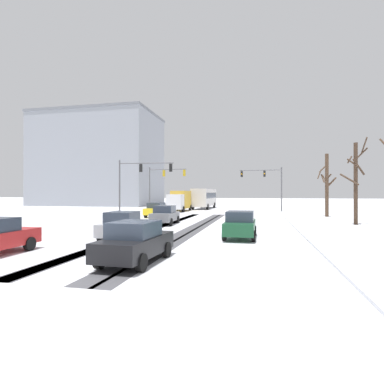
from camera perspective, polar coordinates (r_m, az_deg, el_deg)
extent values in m
plane|color=silver|center=(11.50, -21.52, -13.83)|extent=(300.00, 300.00, 0.00)
cube|color=#4C4C51|center=(24.56, -6.36, -6.51)|extent=(0.77, 30.45, 0.01)
cube|color=#4C4C51|center=(24.56, -6.34, -6.51)|extent=(0.94, 30.45, 0.01)
cube|color=#4C4C51|center=(23.84, -0.10, -6.70)|extent=(0.94, 30.45, 0.01)
cube|color=#4C4C51|center=(23.71, 1.48, -6.74)|extent=(0.74, 30.45, 0.01)
cube|color=white|center=(22.41, 24.34, -6.96)|extent=(4.00, 30.45, 0.12)
cylinder|color=#56565B|center=(45.75, -7.84, 0.51)|extent=(0.18, 0.18, 6.50)
cylinder|color=#56565B|center=(44.79, -4.53, 4.17)|extent=(5.65, 0.55, 0.12)
cube|color=#B79319|center=(44.95, -5.21, 3.45)|extent=(0.34, 0.26, 0.90)
sphere|color=black|center=(45.12, -5.13, 3.82)|extent=(0.20, 0.20, 0.20)
sphere|color=orange|center=(45.10, -5.13, 3.44)|extent=(0.20, 0.20, 0.20)
sphere|color=black|center=(45.08, -5.13, 3.06)|extent=(0.20, 0.20, 0.20)
cube|color=#B79319|center=(43.90, -1.43, 3.54)|extent=(0.34, 0.26, 0.90)
sphere|color=black|center=(44.07, -1.36, 3.92)|extent=(0.20, 0.20, 0.20)
sphere|color=orange|center=(44.05, -1.36, 3.53)|extent=(0.20, 0.20, 0.20)
sphere|color=black|center=(44.03, -1.36, 3.14)|extent=(0.20, 0.20, 0.20)
cylinder|color=#56565B|center=(47.10, 16.19, 0.50)|extent=(0.18, 0.18, 6.50)
cylinder|color=#56565B|center=(47.15, 12.49, 3.96)|extent=(6.08, 0.21, 0.12)
cube|color=black|center=(47.11, 13.23, 3.29)|extent=(0.32, 0.24, 0.90)
sphere|color=black|center=(46.97, 13.23, 3.67)|extent=(0.20, 0.20, 0.20)
sphere|color=orange|center=(46.95, 13.23, 3.30)|extent=(0.20, 0.20, 0.20)
sphere|color=black|center=(46.93, 13.23, 2.94)|extent=(0.20, 0.20, 0.20)
cube|color=black|center=(47.21, 9.16, 3.28)|extent=(0.32, 0.24, 0.90)
sphere|color=black|center=(47.07, 9.15, 3.66)|extent=(0.20, 0.20, 0.20)
sphere|color=orange|center=(47.06, 9.15, 3.29)|extent=(0.20, 0.20, 0.20)
sphere|color=black|center=(47.04, 9.15, 2.93)|extent=(0.20, 0.20, 0.20)
cylinder|color=#56565B|center=(36.52, -13.22, 0.68)|extent=(0.18, 0.18, 6.50)
cylinder|color=#56565B|center=(35.65, -8.45, 5.29)|extent=(6.33, 0.57, 0.12)
cube|color=black|center=(35.78, -9.43, 4.38)|extent=(0.34, 0.26, 0.90)
sphere|color=black|center=(35.96, -9.35, 4.84)|extent=(0.20, 0.20, 0.20)
sphere|color=orange|center=(35.94, -9.35, 4.36)|extent=(0.20, 0.20, 0.20)
sphere|color=black|center=(35.91, -9.35, 3.89)|extent=(0.20, 0.20, 0.20)
cube|color=black|center=(34.89, -3.94, 4.50)|extent=(0.34, 0.26, 0.90)
sphere|color=black|center=(35.07, -3.89, 4.96)|extent=(0.20, 0.20, 0.20)
sphere|color=orange|center=(35.05, -3.89, 4.48)|extent=(0.20, 0.20, 0.20)
sphere|color=black|center=(35.03, -3.89, 3.99)|extent=(0.20, 0.20, 0.20)
cube|color=yellow|center=(35.09, -6.56, -3.50)|extent=(1.75, 4.12, 0.70)
cube|color=#2D3847|center=(34.92, -6.64, -2.45)|extent=(1.58, 1.92, 0.60)
cylinder|color=black|center=(36.58, -7.09, -3.92)|extent=(0.23, 0.64, 0.64)
cylinder|color=black|center=(36.06, -4.67, -3.97)|extent=(0.23, 0.64, 0.64)
cylinder|color=black|center=(34.21, -8.55, -4.18)|extent=(0.23, 0.64, 0.64)
cylinder|color=black|center=(33.65, -5.98, -4.25)|extent=(0.23, 0.64, 0.64)
cube|color=slate|center=(26.87, -4.97, -4.53)|extent=(1.87, 4.17, 0.70)
cube|color=#2D3847|center=(26.69, -5.05, -3.16)|extent=(1.64, 1.96, 0.60)
cylinder|color=black|center=(28.33, -5.90, -5.01)|extent=(0.25, 0.65, 0.64)
cylinder|color=black|center=(27.94, -2.69, -5.08)|extent=(0.25, 0.65, 0.64)
cylinder|color=black|center=(25.91, -7.43, -5.47)|extent=(0.25, 0.65, 0.64)
cylinder|color=black|center=(25.48, -3.94, -5.56)|extent=(0.25, 0.65, 0.64)
cube|color=#194C2D|center=(18.89, 8.90, -6.39)|extent=(1.75, 4.12, 0.70)
cube|color=#2D3847|center=(18.68, 8.87, -4.45)|extent=(1.58, 1.92, 0.60)
cylinder|color=black|center=(20.25, 6.86, -6.96)|extent=(0.23, 0.64, 0.64)
cylinder|color=black|center=(20.15, 11.47, -6.99)|extent=(0.23, 0.64, 0.64)
cylinder|color=black|center=(17.75, 5.99, -7.93)|extent=(0.23, 0.64, 0.64)
cylinder|color=black|center=(17.63, 11.26, -7.98)|extent=(0.23, 0.64, 0.64)
cube|color=#B7BABF|center=(18.71, -12.57, -6.44)|extent=(1.94, 4.19, 0.70)
cube|color=#2D3847|center=(18.51, -12.74, -4.49)|extent=(1.67, 1.99, 0.60)
cylinder|color=black|center=(20.22, -13.39, -6.97)|extent=(0.26, 0.65, 0.64)
cylinder|color=black|center=(19.67, -9.00, -7.16)|extent=(0.26, 0.65, 0.64)
cylinder|color=black|center=(17.92, -16.50, -7.85)|extent=(0.26, 0.65, 0.64)
cylinder|color=black|center=(17.29, -11.61, -8.13)|extent=(0.26, 0.65, 0.64)
cube|color=black|center=(12.40, -10.30, -9.67)|extent=(1.91, 4.18, 0.70)
cube|color=#2D3847|center=(12.17, -10.60, -6.76)|extent=(1.65, 1.98, 0.60)
cylinder|color=black|center=(13.93, -11.07, -10.07)|extent=(0.25, 0.65, 0.64)
cylinder|color=black|center=(13.31, -4.71, -10.55)|extent=(0.25, 0.65, 0.64)
cylinder|color=black|center=(11.74, -16.67, -11.94)|extent=(0.25, 0.65, 0.64)
cylinder|color=black|center=(11.00, -9.32, -12.76)|extent=(0.25, 0.65, 0.64)
cylinder|color=black|center=(17.64, -31.88, -7.95)|extent=(0.23, 0.64, 0.64)
cylinder|color=black|center=(16.58, -27.77, -8.46)|extent=(0.23, 0.64, 0.64)
cube|color=silver|center=(53.52, 2.33, -1.00)|extent=(2.63, 11.03, 2.90)
cube|color=#283342|center=(53.52, 2.33, -0.63)|extent=(2.66, 10.15, 0.90)
cylinder|color=black|center=(49.56, 2.87, -2.75)|extent=(0.31, 0.96, 0.96)
cylinder|color=black|center=(50.03, 0.18, -2.72)|extent=(0.31, 0.96, 0.96)
cylinder|color=black|center=(56.61, 4.13, -2.42)|extent=(0.31, 0.96, 0.96)
cylinder|color=black|center=(57.02, 1.77, -2.41)|extent=(0.31, 0.96, 0.96)
cube|color=silver|center=(43.31, -3.09, -1.81)|extent=(2.12, 2.22, 2.10)
cube|color=gold|center=(46.89, -1.93, -1.38)|extent=(2.24, 5.22, 2.60)
cylinder|color=black|center=(43.54, -1.65, -3.18)|extent=(0.29, 0.84, 0.84)
cylinder|color=black|center=(44.05, -4.22, -3.15)|extent=(0.29, 0.84, 0.84)
cylinder|color=black|center=(48.11, -0.35, -2.90)|extent=(0.29, 0.84, 0.84)
cylinder|color=black|center=(48.57, -2.69, -2.87)|extent=(0.29, 0.84, 0.84)
cylinder|color=#423023|center=(29.90, 27.97, 1.37)|extent=(0.32, 0.32, 7.02)
cylinder|color=#423023|center=(30.35, 29.21, 7.56)|extent=(0.13, 1.43, 1.18)
cylinder|color=#423023|center=(30.17, 27.10, 5.35)|extent=(0.65, 0.92, 0.72)
cylinder|color=#423023|center=(29.56, 28.40, 4.11)|extent=(1.07, 0.39, 1.41)
cylinder|color=#423023|center=(30.51, 28.81, 6.22)|extent=(0.73, 1.21, 0.92)
cylinder|color=#423023|center=(29.22, 27.02, 2.10)|extent=(1.23, 1.46, 1.08)
cylinder|color=#423023|center=(29.61, 27.51, 4.83)|extent=(0.78, 0.82, 0.78)
cylinder|color=#4C3828|center=(38.43, 23.63, 1.16)|extent=(0.39, 0.39, 7.18)
cylinder|color=#4C3828|center=(38.78, 22.89, 3.87)|extent=(0.87, 1.01, 0.78)
cylinder|color=#4C3828|center=(38.31, 22.98, 2.32)|extent=(0.27, 1.02, 1.02)
cylinder|color=#4C3828|center=(38.81, 24.44, 1.73)|extent=(0.72, 1.39, 1.01)
cylinder|color=#4C3828|center=(38.24, 23.24, 2.31)|extent=(0.46, 0.72, 0.89)
cylinder|color=#4C3828|center=(38.65, 22.46, 3.08)|extent=(0.77, 1.59, 1.22)
cylinder|color=#4C3828|center=(38.78, 23.79, 2.44)|extent=(0.80, 0.56, 0.90)
cylinder|color=#4C3828|center=(38.76, 24.15, 1.52)|extent=(0.63, 0.93, 0.49)
cube|color=#9399A3|center=(72.69, -16.76, 5.46)|extent=(25.47, 16.26, 19.65)
cube|color=slate|center=(74.36, -16.75, 13.21)|extent=(25.77, 16.56, 0.50)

